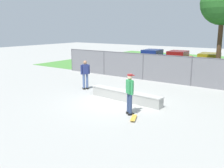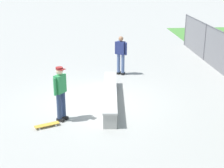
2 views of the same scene
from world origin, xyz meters
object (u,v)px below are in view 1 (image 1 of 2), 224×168
Objects in this scene: car_red at (178,59)px; bystander at (85,74)px; concrete_ledge at (125,96)px; car_blue at (152,58)px; skateboard at (134,118)px; car_yellow at (209,63)px; skateboarder at (130,92)px; tree_near_left at (223,3)px.

bystander reaches higher than car_red.
car_blue reaches higher than concrete_ledge.
skateboard is 0.19× the size of car_yellow.
car_yellow is (1.11, 11.84, 0.56)m from concrete_ledge.
skateboarder is 13.57m from car_yellow.
concrete_ledge is at bearing -81.09° from car_red.
bystander is (-5.28, 2.97, 0.94)m from skateboard.
bystander reaches higher than car_yellow.
tree_near_left reaches higher than skateboarder.
concrete_ledge is 0.63× the size of tree_near_left.
skateboarder reaches higher than car_red.
car_blue is 11.67m from bystander.
concrete_ledge is at bearing -12.77° from bystander.
car_blue is 1.00× the size of car_yellow.
car_blue is (-4.62, 12.40, 0.56)m from concrete_ledge.
car_blue is 5.76m from car_yellow.
car_yellow is at bearing 67.51° from bystander.
tree_near_left reaches higher than bystander.
skateboarder is 0.43× the size of car_blue.
bystander is at bearing 167.23° from concrete_ledge.
car_blue reaches higher than skateboard.
car_blue and car_yellow have the same top height.
tree_near_left is 8.02m from car_red.
car_yellow is (3.06, -0.59, 0.00)m from car_red.
tree_near_left is 1.61× the size of car_yellow.
car_blue is at bearing 110.45° from concrete_ledge.
car_yellow is at bearing 92.89° from skateboard.
skateboarder is 2.26× the size of skateboard.
car_blue is (-7.36, 4.61, -4.56)m from tree_near_left.
skateboarder is 1.01× the size of bystander.
car_red is 11.75m from bystander.
skateboard is at bearing -87.11° from car_yellow.
car_red reaches higher than concrete_ledge.
skateboarder reaches higher than bystander.
tree_near_left is 6.31m from car_yellow.
car_red is 1.00× the size of car_yellow.
concrete_ledge is at bearing -69.55° from car_blue.
tree_near_left reaches higher than skateboard.
skateboard is 6.13m from bystander.
skateboard is 0.12× the size of tree_near_left.
car_yellow is at bearing 84.64° from concrete_ledge.
car_blue and car_red have the same top height.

